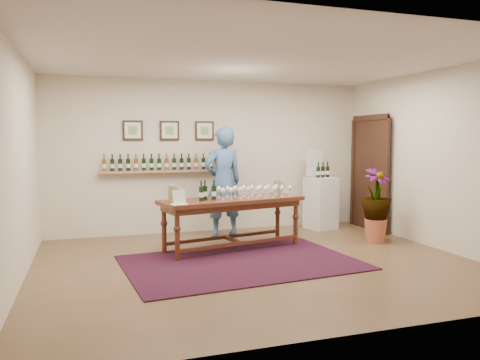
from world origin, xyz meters
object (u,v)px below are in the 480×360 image
object	(u,v)px
tasting_table	(232,206)
display_pedestal	(321,203)
person	(223,182)
potted_plant	(376,205)

from	to	relation	value
tasting_table	display_pedestal	size ratio (longest dim) A/B	2.39
display_pedestal	person	world-z (taller)	person
tasting_table	display_pedestal	world-z (taller)	display_pedestal
potted_plant	person	world-z (taller)	person
tasting_table	potted_plant	xyz separation A→B (m)	(2.43, -0.26, -0.06)
tasting_table	person	distance (m)	1.05
display_pedestal	person	distance (m)	2.05
display_pedestal	person	xyz separation A→B (m)	(-1.99, -0.12, 0.47)
tasting_table	person	world-z (taller)	person
display_pedestal	potted_plant	bearing A→B (deg)	-77.71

